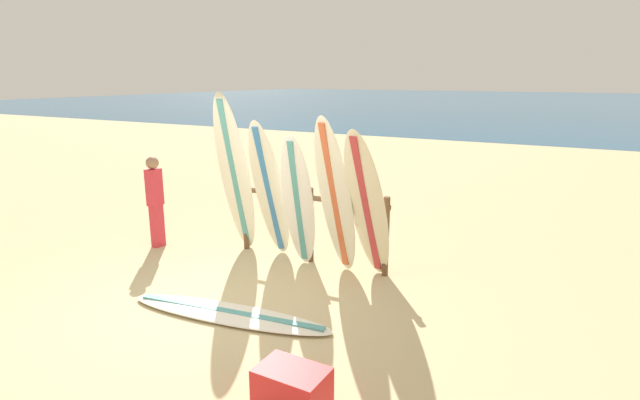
{
  "coord_description": "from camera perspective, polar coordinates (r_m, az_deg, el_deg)",
  "views": [
    {
      "loc": [
        3.91,
        -4.34,
        2.76
      ],
      "look_at": [
        0.32,
        2.29,
        0.9
      ],
      "focal_mm": 28.18,
      "sensor_mm": 36.0,
      "label": 1
    }
  ],
  "objects": [
    {
      "name": "surfboard_leaning_far_left",
      "position": [
        7.81,
        -9.63,
        2.77
      ],
      "size": [
        0.62,
        0.91,
        2.57
      ],
      "color": "white",
      "rests_on": "ground"
    },
    {
      "name": "surfboard_leaning_left",
      "position": [
        7.48,
        -5.73,
        0.96
      ],
      "size": [
        0.59,
        0.98,
        2.2
      ],
      "color": "silver",
      "rests_on": "ground"
    },
    {
      "name": "cooler_box",
      "position": [
        4.57,
        -3.19,
        -20.54
      ],
      "size": [
        0.61,
        0.41,
        0.36
      ],
      "primitive_type": "cube",
      "rotation": [
        0.0,
        0.0,
        -0.02
      ],
      "color": "red",
      "rests_on": "ground"
    },
    {
      "name": "ocean_water",
      "position": [
        62.52,
        25.19,
        10.02
      ],
      "size": [
        120.0,
        80.0,
        0.01
      ],
      "primitive_type": "cube",
      "color": "#1E5984",
      "rests_on": "ground"
    },
    {
      "name": "surfboard_leaning_center",
      "position": [
        6.88,
        1.76,
        0.28
      ],
      "size": [
        0.65,
        0.78,
        2.29
      ],
      "color": "silver",
      "rests_on": "ground"
    },
    {
      "name": "surfboard_lying_on_sand",
      "position": [
        6.17,
        -10.35,
        -12.58
      ],
      "size": [
        2.67,
        0.86,
        0.08
      ],
      "color": "white",
      "rests_on": "ground"
    },
    {
      "name": "beachgoer_standing",
      "position": [
        8.63,
        -18.23,
        0.25
      ],
      "size": [
        0.2,
        0.25,
        1.51
      ],
      "color": "#D8333F",
      "rests_on": "ground"
    },
    {
      "name": "surfboard_rack",
      "position": [
        7.55,
        -1.08,
        -1.73
      ],
      "size": [
        2.52,
        0.09,
        1.15
      ],
      "color": "brown",
      "rests_on": "ground"
    },
    {
      "name": "surfboard_leaning_center_left",
      "position": [
        7.16,
        -2.49,
        -0.31
      ],
      "size": [
        0.55,
        0.69,
        2.02
      ],
      "color": "white",
      "rests_on": "ground"
    },
    {
      "name": "ground_plane",
      "position": [
        6.46,
        -12.57,
        -11.8
      ],
      "size": [
        120.0,
        120.0,
        0.0
      ],
      "primitive_type": "plane",
      "color": "#CCB784"
    },
    {
      "name": "surfboard_leaning_center_right",
      "position": [
        6.69,
        5.4,
        -0.77
      ],
      "size": [
        0.64,
        0.95,
        2.16
      ],
      "color": "beige",
      "rests_on": "ground"
    }
  ]
}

